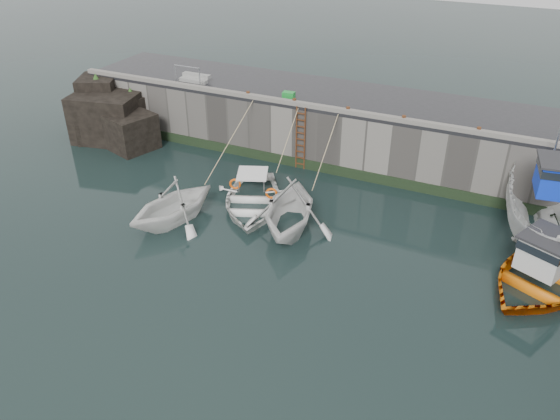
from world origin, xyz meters
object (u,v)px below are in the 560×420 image
at_px(bollard_a, 248,94).
at_px(bollard_e, 479,130).
at_px(boat_near_blacktrim, 289,227).
at_px(fish_crate, 289,95).
at_px(boat_near_white, 174,220).
at_px(bollard_b, 294,101).
at_px(boat_near_blue, 252,206).
at_px(ladder, 300,139).
at_px(boat_far_white, 544,215).
at_px(bollard_c, 348,110).
at_px(bollard_d, 404,119).
at_px(boat_far_orange, 546,273).

xyz_separation_m(bollard_a, bollard_e, (11.00, 0.00, 0.00)).
relative_size(boat_near_blacktrim, fish_crate, 8.05).
xyz_separation_m(boat_near_white, bollard_b, (2.36, 7.16, 3.30)).
bearing_deg(bollard_e, bollard_a, 180.00).
height_order(boat_near_blue, bollard_e, bollard_e).
bearing_deg(boat_near_blacktrim, ladder, 94.46).
xyz_separation_m(boat_far_white, bollard_b, (-11.62, 2.30, 2.11)).
bearing_deg(bollard_c, ladder, -171.33).
height_order(boat_near_white, bollard_b, bollard_b).
xyz_separation_m(boat_far_white, bollard_d, (-6.32, 2.30, 2.11)).
height_order(boat_far_white, bollard_d, boat_far_white).
height_order(boat_near_white, fish_crate, fish_crate).
distance_m(boat_near_blue, bollard_a, 6.28).
height_order(bollard_b, bollard_c, same).
height_order(boat_near_white, boat_far_orange, boat_far_orange).
bearing_deg(boat_far_orange, bollard_c, 176.00).
bearing_deg(bollard_c, bollard_b, 180.00).
xyz_separation_m(bollard_a, bollard_d, (7.80, 0.00, 0.00)).
xyz_separation_m(boat_near_white, boat_near_blue, (2.43, 2.47, 0.00)).
height_order(bollard_d, bollard_e, same).
xyz_separation_m(boat_near_blue, bollard_e, (8.43, 4.69, 3.30)).
bearing_deg(boat_far_orange, boat_near_blue, -157.19).
relative_size(ladder, boat_near_white, 0.75).
height_order(bollard_a, bollard_c, same).
relative_size(boat_near_blue, fish_crate, 8.90).
bearing_deg(boat_far_white, bollard_c, 157.75).
relative_size(bollard_c, bollard_d, 1.00).
bearing_deg(boat_near_blacktrim, fish_crate, 100.40).
distance_m(boat_far_orange, bollard_a, 15.62).
bearing_deg(bollard_c, bollard_d, 0.00).
distance_m(bollard_d, bollard_e, 3.20).
distance_m(boat_near_blue, bollard_b, 5.73).
bearing_deg(bollard_b, boat_near_blacktrim, -67.96).
bearing_deg(boat_near_blue, boat_near_blacktrim, -44.94).
bearing_deg(boat_far_orange, bollard_b, -178.28).
bearing_deg(bollard_c, bollard_a, 180.00).
height_order(boat_near_white, boat_near_blue, boat_near_white).
height_order(boat_near_blue, bollard_d, bollard_d).
bearing_deg(boat_near_blacktrim, bollard_d, 47.53).
bearing_deg(bollard_d, bollard_b, 180.00).
xyz_separation_m(boat_near_blacktrim, bollard_c, (0.43, 5.61, 3.30)).
bearing_deg(boat_near_blue, bollard_d, 19.65).
bearing_deg(boat_far_orange, boat_near_white, -147.04).
bearing_deg(boat_far_white, ladder, 162.18).
xyz_separation_m(boat_far_white, bollard_e, (-3.12, 2.30, 2.11)).
bearing_deg(bollard_a, bollard_d, 0.00).
relative_size(boat_near_white, fish_crate, 7.32).
xyz_separation_m(boat_near_blacktrim, boat_far_orange, (9.71, 0.52, 0.41)).
relative_size(bollard_b, bollard_d, 1.00).
xyz_separation_m(boat_far_white, fish_crate, (-12.22, 2.98, 2.13)).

